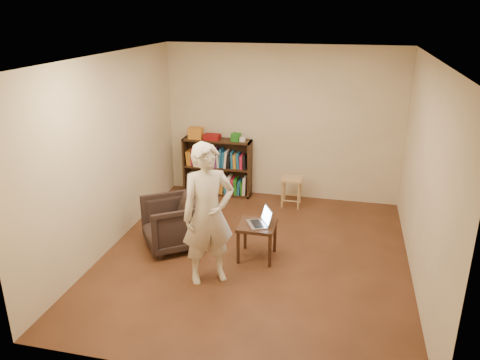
% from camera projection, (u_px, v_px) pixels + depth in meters
% --- Properties ---
extents(floor, '(4.50, 4.50, 0.00)m').
position_uv_depth(floor, '(255.00, 256.00, 6.29)').
color(floor, '#412415').
rests_on(floor, ground).
extents(ceiling, '(4.50, 4.50, 0.00)m').
position_uv_depth(ceiling, '(257.00, 58.00, 5.38)').
color(ceiling, silver).
rests_on(ceiling, wall_back).
extents(wall_back, '(4.00, 0.00, 4.00)m').
position_uv_depth(wall_back, '(282.00, 124.00, 7.89)').
color(wall_back, beige).
rests_on(wall_back, floor).
extents(wall_left, '(0.00, 4.50, 4.50)m').
position_uv_depth(wall_left, '(110.00, 154.00, 6.26)').
color(wall_left, beige).
rests_on(wall_left, floor).
extents(wall_right, '(0.00, 4.50, 4.50)m').
position_uv_depth(wall_right, '(425.00, 177.00, 5.41)').
color(wall_right, beige).
rests_on(wall_right, floor).
extents(bookshelf, '(1.20, 0.30, 1.00)m').
position_uv_depth(bookshelf, '(218.00, 170.00, 8.28)').
color(bookshelf, black).
rests_on(bookshelf, floor).
extents(box_yellow, '(0.24, 0.18, 0.19)m').
position_uv_depth(box_yellow, '(196.00, 133.00, 8.09)').
color(box_yellow, orange).
rests_on(box_yellow, bookshelf).
extents(red_cloth, '(0.28, 0.21, 0.09)m').
position_uv_depth(red_cloth, '(212.00, 137.00, 8.05)').
color(red_cloth, maroon).
rests_on(red_cloth, bookshelf).
extents(box_green, '(0.16, 0.16, 0.14)m').
position_uv_depth(box_green, '(236.00, 137.00, 7.95)').
color(box_green, '#20711E').
rests_on(box_green, bookshelf).
extents(box_white, '(0.10, 0.10, 0.07)m').
position_uv_depth(box_white, '(243.00, 139.00, 7.93)').
color(box_white, silver).
rests_on(box_white, bookshelf).
extents(stool, '(0.34, 0.34, 0.49)m').
position_uv_depth(stool, '(292.00, 183.00, 7.76)').
color(stool, '#A38C4F').
rests_on(stool, floor).
extents(armchair, '(1.06, 1.06, 0.70)m').
position_uv_depth(armchair, '(173.00, 223.00, 6.44)').
color(armchair, black).
rests_on(armchair, floor).
extents(side_table, '(0.48, 0.48, 0.49)m').
position_uv_depth(side_table, '(257.00, 230.00, 6.12)').
color(side_table, black).
rests_on(side_table, floor).
extents(laptop, '(0.38, 0.40, 0.23)m').
position_uv_depth(laptop, '(261.00, 221.00, 6.06)').
color(laptop, '#B2B2B7').
rests_on(laptop, side_table).
extents(person, '(0.76, 0.69, 1.73)m').
position_uv_depth(person, '(208.00, 215.00, 5.46)').
color(person, beige).
rests_on(person, floor).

